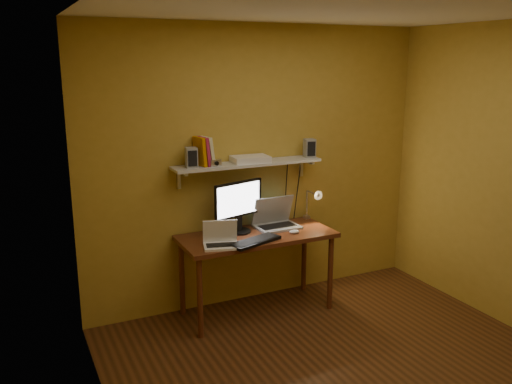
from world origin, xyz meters
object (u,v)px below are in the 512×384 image
netbook (221,239)px  laptop (275,219)px  mouse (294,232)px  shelf_camera (216,163)px  desk (257,243)px  keyboard (255,241)px  monitor (239,204)px  wall_shelf (248,164)px  router (250,159)px  desk_lamp (313,201)px  speaker_left (191,158)px  speaker_right (309,148)px

netbook → laptop: bearing=38.8°
mouse → shelf_camera: size_ratio=0.88×
desk → laptop: (0.25, 0.13, 0.16)m
desk → keyboard: 0.26m
monitor → desk: bearing=-61.1°
wall_shelf → router: router is taller
monitor → desk_lamp: (0.78, 0.00, -0.06)m
desk_lamp → desk: bearing=-169.2°
laptop → netbook: bearing=-158.0°
speaker_left → speaker_right: (1.18, 0.00, 0.00)m
wall_shelf → shelf_camera: size_ratio=13.49×
speaker_right → router: speaker_right is taller
laptop → monitor: bearing=179.8°
laptop → shelf_camera: shelf_camera is taller
router → monitor: bearing=-155.2°
monitor → mouse: bearing=-45.7°
desk_lamp → speaker_left: size_ratio=2.16×
wall_shelf → shelf_camera: shelf_camera is taller
router → keyboard: bearing=-109.5°
wall_shelf → keyboard: size_ratio=2.88×
keyboard → desk_lamp: (0.78, 0.33, 0.20)m
desk → wall_shelf: bearing=90.0°
keyboard → speaker_right: (0.76, 0.39, 0.70)m
wall_shelf → speaker_left: 0.55m
desk → shelf_camera: size_ratio=13.49×
monitor → router: router is taller
keyboard → speaker_right: bearing=8.8°
keyboard → router: router is taller
monitor → wall_shelf: bearing=13.3°
shelf_camera → router: shelf_camera is taller
keyboard → desk_lamp: desk_lamp is taller
keyboard → netbook: bearing=150.7°
netbook → shelf_camera: bearing=90.1°
keyboard → mouse: (0.43, 0.08, 0.00)m
laptop → netbook: 0.72m
router → netbook: bearing=-141.7°
laptop → desk_lamp: desk_lamp is taller
mouse → desk_lamp: desk_lamp is taller
netbook → monitor: bearing=59.5°
monitor → desk_lamp: 0.79m
laptop → speaker_right: size_ratio=2.32×
wall_shelf → keyboard: (-0.12, -0.40, -0.60)m
wall_shelf → netbook: (-0.41, -0.35, -0.55)m
desk → speaker_right: bearing=16.1°
desk → desk_lamp: size_ratio=3.73×
speaker_left → desk_lamp: bearing=4.6°
desk → netbook: netbook is taller
desk_lamp → shelf_camera: 1.09m
desk → shelf_camera: (-0.33, 0.13, 0.74)m
desk → speaker_right: 1.04m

